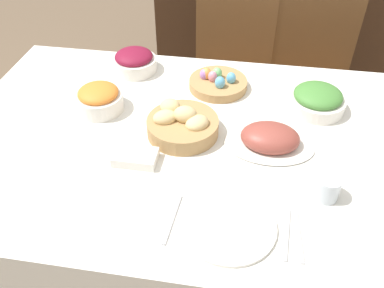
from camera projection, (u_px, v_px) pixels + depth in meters
name	position (u px, v px, depth m)	size (l,w,h in m)	color
ground_plane	(202.00, 267.00, 1.85)	(12.00, 12.00, 0.00)	brown
dining_table	(203.00, 212.00, 1.60)	(1.73, 1.07, 0.76)	silver
chair_far_right	(312.00, 76.00, 2.12)	(0.44, 0.44, 0.97)	brown
chair_far_center	(230.00, 69.00, 2.17)	(0.44, 0.44, 0.97)	brown
sideboard	(274.00, 19.00, 2.72)	(1.54, 0.44, 0.98)	#3D2616
bread_basket	(182.00, 124.00, 1.35)	(0.24, 0.24, 0.10)	#AD8451
egg_basket	(218.00, 83.00, 1.57)	(0.22, 0.22, 0.08)	#AD8451
ham_platter	(270.00, 138.00, 1.31)	(0.29, 0.20, 0.08)	silver
green_salad_bowl	(317.00, 100.00, 1.45)	(0.20, 0.20, 0.09)	silver
carrot_bowl	(99.00, 99.00, 1.45)	(0.17, 0.17, 0.10)	silver
beet_salad_bowl	(134.00, 61.00, 1.66)	(0.18, 0.18, 0.09)	silver
dinner_plate	(229.00, 225.00, 1.07)	(0.25, 0.25, 0.01)	silver
fork	(172.00, 219.00, 1.09)	(0.02, 0.17, 0.00)	#B7B7BC
knife	(287.00, 234.00, 1.06)	(0.02, 0.17, 0.00)	#B7B7BC
spoon	(299.00, 235.00, 1.05)	(0.02, 0.17, 0.00)	#B7B7BC
drinking_cup	(327.00, 187.00, 1.13)	(0.07, 0.07, 0.07)	silver
butter_dish	(135.00, 157.00, 1.26)	(0.13, 0.08, 0.03)	silver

